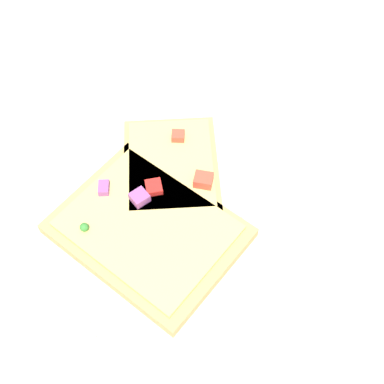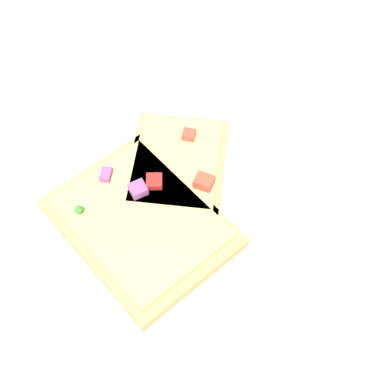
{
  "view_description": "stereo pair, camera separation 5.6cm",
  "coord_description": "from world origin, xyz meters",
  "px_view_note": "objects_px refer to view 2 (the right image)",
  "views": [
    {
      "loc": [
        0.31,
        0.05,
        0.49
      ],
      "look_at": [
        0.0,
        0.0,
        0.02
      ],
      "focal_mm": 50.0,
      "sensor_mm": 36.0,
      "label": 1
    },
    {
      "loc": [
        0.29,
        0.1,
        0.49
      ],
      "look_at": [
        0.0,
        0.0,
        0.02
      ],
      "focal_mm": 50.0,
      "sensor_mm": 36.0,
      "label": 2
    }
  ],
  "objects_px": {
    "fork": "(197,166)",
    "plate": "(192,200)",
    "pizza_slice_main": "(141,222)",
    "napkin": "(9,355)",
    "knife": "(250,215)",
    "pizza_slice_corner": "(177,166)"
  },
  "relations": [
    {
      "from": "pizza_slice_corner",
      "to": "fork",
      "type": "bearing_deg",
      "value": -70.86
    },
    {
      "from": "plate",
      "to": "napkin",
      "type": "bearing_deg",
      "value": -26.23
    },
    {
      "from": "plate",
      "to": "fork",
      "type": "xyz_separation_m",
      "value": [
        -0.04,
        -0.01,
        0.01
      ]
    },
    {
      "from": "plate",
      "to": "knife",
      "type": "bearing_deg",
      "value": 87.43
    },
    {
      "from": "fork",
      "to": "knife",
      "type": "relative_size",
      "value": 1.06
    },
    {
      "from": "knife",
      "to": "pizza_slice_corner",
      "type": "bearing_deg",
      "value": -44.66
    },
    {
      "from": "pizza_slice_main",
      "to": "napkin",
      "type": "height_order",
      "value": "pizza_slice_main"
    },
    {
      "from": "fork",
      "to": "napkin",
      "type": "height_order",
      "value": "fork"
    },
    {
      "from": "fork",
      "to": "plate",
      "type": "bearing_deg",
      "value": 76.63
    },
    {
      "from": "fork",
      "to": "napkin",
      "type": "relative_size",
      "value": 1.55
    },
    {
      "from": "pizza_slice_corner",
      "to": "napkin",
      "type": "bearing_deg",
      "value": 149.89
    },
    {
      "from": "plate",
      "to": "pizza_slice_main",
      "type": "xyz_separation_m",
      "value": [
        0.05,
        -0.04,
        0.02
      ]
    },
    {
      "from": "fork",
      "to": "knife",
      "type": "xyz_separation_m",
      "value": [
        0.04,
        0.07,
        0.0
      ]
    },
    {
      "from": "fork",
      "to": "pizza_slice_corner",
      "type": "bearing_deg",
      "value": 6.61
    },
    {
      "from": "knife",
      "to": "pizza_slice_main",
      "type": "height_order",
      "value": "pizza_slice_main"
    },
    {
      "from": "plate",
      "to": "napkin",
      "type": "distance_m",
      "value": 0.24
    },
    {
      "from": "plate",
      "to": "pizza_slice_main",
      "type": "relative_size",
      "value": 1.16
    },
    {
      "from": "knife",
      "to": "napkin",
      "type": "height_order",
      "value": "knife"
    },
    {
      "from": "fork",
      "to": "pizza_slice_main",
      "type": "distance_m",
      "value": 0.1
    },
    {
      "from": "plate",
      "to": "knife",
      "type": "distance_m",
      "value": 0.07
    },
    {
      "from": "plate",
      "to": "pizza_slice_corner",
      "type": "relative_size",
      "value": 1.7
    },
    {
      "from": "plate",
      "to": "pizza_slice_main",
      "type": "height_order",
      "value": "pizza_slice_main"
    }
  ]
}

